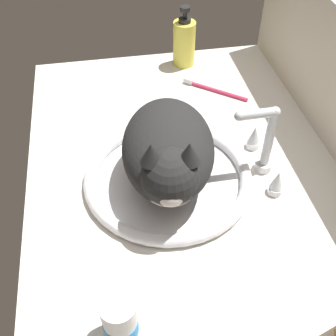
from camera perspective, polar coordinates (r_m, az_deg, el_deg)
name	(u,v)px	position (r cm, az deg, el deg)	size (l,w,h in cm)	color
countertop	(185,177)	(95.31, 2.30, -1.24)	(104.78, 69.64, 3.00)	silver
sink_basin	(168,177)	(91.46, 0.00, -1.24)	(36.62, 36.62, 2.72)	white
faucet	(264,147)	(92.68, 12.92, 2.83)	(18.02, 10.52, 17.05)	silver
cat	(168,153)	(83.57, 0.05, 1.99)	(37.89, 22.70, 18.19)	black
pill_bottle	(120,321)	(69.46, -6.50, -19.92)	(5.71, 5.71, 9.70)	white
soap_pump_bottle	(184,42)	(127.61, 2.20, 16.66)	(6.42, 6.42, 17.59)	#E5DB4C
toothbrush	(214,89)	(118.94, 6.19, 10.55)	(12.93, 15.56, 1.70)	#D83359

